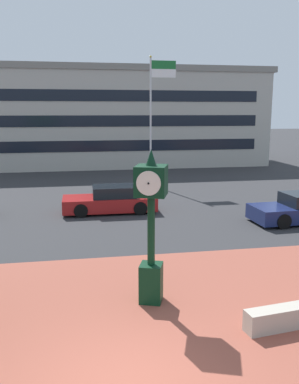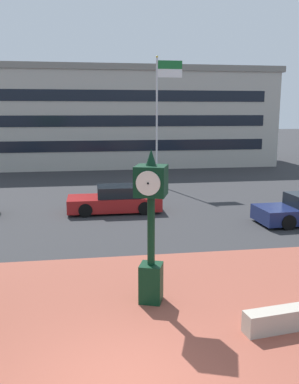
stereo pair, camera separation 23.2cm
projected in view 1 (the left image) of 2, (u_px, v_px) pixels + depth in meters
plaza_brick_paving at (119, 347)px, 8.45m from camera, size 44.00×10.73×0.01m
street_clock at (151, 223)px, 10.12m from camera, size 0.95×0.95×3.92m
car_street_mid at (111, 200)px, 19.72m from camera, size 4.46×1.90×1.28m
flagpole_primary at (154, 109)px, 26.01m from camera, size 1.68×0.14×8.20m
civic_building at (98, 117)px, 38.02m from camera, size 29.96×10.81×8.55m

